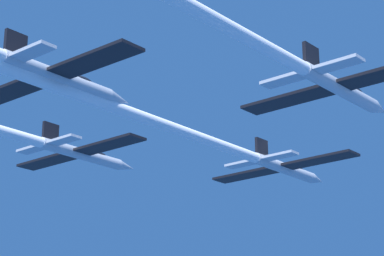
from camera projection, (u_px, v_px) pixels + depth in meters
name	position (u px, v px, depth m)	size (l,w,h in m)	color
jet_lead	(205.00, 140.00, 81.67)	(19.31, 55.82, 3.20)	#B2BAC6
jet_right_wing	(239.00, 33.00, 57.68)	(19.31, 55.70, 3.20)	#B2BAC6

